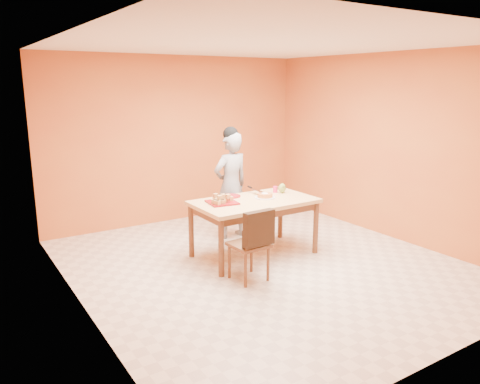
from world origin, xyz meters
TOP-DOWN VIEW (x-y plane):
  - floor at (0.00, 0.00)m, footprint 5.00×5.00m
  - ceiling at (0.00, 0.00)m, footprint 5.00×5.00m
  - wall_back at (0.00, 2.50)m, footprint 4.50×0.00m
  - wall_left at (-2.25, 0.00)m, footprint 0.00×5.00m
  - wall_right at (2.25, 0.00)m, footprint 0.00×5.00m
  - dining_table at (0.09, 0.38)m, footprint 1.60×0.90m
  - dining_chair at (-0.43, -0.28)m, footprint 0.42×0.48m
  - pastry_pile at (-0.35, 0.46)m, footprint 0.32×0.32m
  - person at (0.24, 1.21)m, footprint 0.60×0.42m
  - pastry_platter at (-0.35, 0.46)m, footprint 0.40×0.40m
  - red_dinner_plate at (-0.07, 0.70)m, footprint 0.30×0.30m
  - white_cake_plate at (0.28, 0.40)m, footprint 0.29×0.29m
  - sponge_cake at (0.28, 0.40)m, footprint 0.27×0.27m
  - cake_server at (0.29, 0.58)m, footprint 0.10×0.30m
  - egg_ornament at (0.64, 0.50)m, footprint 0.13×0.12m
  - magenta_glass at (0.58, 0.58)m, footprint 0.08×0.08m
  - checker_tin at (0.77, 0.73)m, footprint 0.13×0.13m

SIDE VIEW (x-z plane):
  - floor at x=0.00m, z-range 0.00..0.00m
  - dining_chair at x=-0.43m, z-range 0.02..0.89m
  - dining_table at x=0.09m, z-range 0.29..1.05m
  - white_cake_plate at x=0.28m, z-range 0.76..0.77m
  - red_dinner_plate at x=-0.07m, z-range 0.76..0.78m
  - pastry_platter at x=-0.35m, z-range 0.76..0.78m
  - checker_tin at x=0.77m, z-range 0.76..0.79m
  - person at x=0.24m, z-range 0.00..1.57m
  - sponge_cake at x=0.28m, z-range 0.77..0.82m
  - magenta_glass at x=0.58m, z-range 0.76..0.85m
  - cake_server at x=0.29m, z-range 0.82..0.83m
  - egg_ornament at x=0.64m, z-range 0.76..0.90m
  - pastry_pile at x=-0.35m, z-range 0.78..0.88m
  - wall_back at x=0.00m, z-range -0.90..3.60m
  - wall_left at x=-2.25m, z-range -1.15..3.85m
  - wall_right at x=2.25m, z-range -1.15..3.85m
  - ceiling at x=0.00m, z-range 2.70..2.70m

